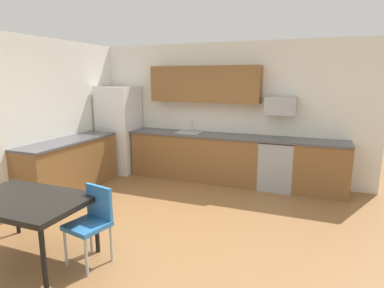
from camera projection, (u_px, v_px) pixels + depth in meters
The scene contains 16 objects.
ground_plane at pixel (165, 230), 4.33m from camera, with size 12.00×12.00×0.00m, color olive.
wall_back at pixel (222, 112), 6.47m from camera, with size 5.80×0.10×2.70m, color white.
wall_left at pixel (11, 122), 5.02m from camera, with size 0.10×5.80×2.70m, color white.
cabinet_run_back at pixel (195, 157), 6.50m from camera, with size 2.62×0.60×0.90m, color brown.
cabinet_run_back_right at pixel (321, 169), 5.64m from camera, with size 0.93×0.60×0.90m, color brown.
cabinet_run_left at pixel (70, 166), 5.80m from camera, with size 0.60×2.00×0.90m, color brown.
countertop_back at pixel (217, 135), 6.24m from camera, with size 4.80×0.64×0.04m, color #4C4C51.
countertop_left at pixel (68, 141), 5.70m from camera, with size 0.64×2.00×0.04m, color #4C4C51.
upper_cabinets_back at pixel (205, 84), 6.27m from camera, with size 2.20×0.34×0.70m, color brown.
refrigerator at pixel (119, 130), 6.95m from camera, with size 0.76×0.70×1.84m, color white.
oven_range at pixel (277, 164), 5.91m from camera, with size 0.60×0.60×0.91m.
microwave at pixel (281, 106), 5.79m from camera, with size 0.54×0.36×0.32m, color #9EA0A5.
sink_basin at pixel (189, 136), 6.46m from camera, with size 0.48×0.40×0.14m, color #A5A8AD.
sink_faucet at pixel (192, 126), 6.59m from camera, with size 0.02×0.02×0.24m, color #B2B5BA.
dining_table at pixel (25, 203), 3.54m from camera, with size 1.40×0.90×0.72m.
chair_near_table at pixel (92, 218), 3.52m from camera, with size 0.47×0.47×0.85m.
Camera 1 is at (1.82, -3.59, 2.02)m, focal length 29.99 mm.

